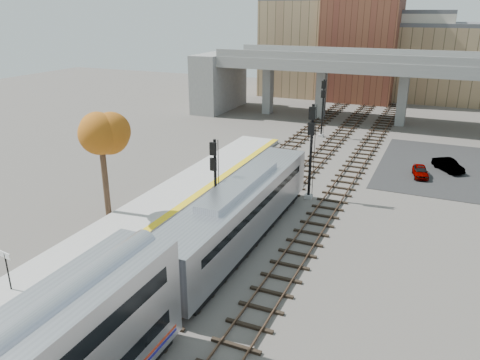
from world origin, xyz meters
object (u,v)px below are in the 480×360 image
Objects in this scene: signal_mast_near at (215,189)px; locomotive at (240,211)px; tree at (100,133)px; car_a at (420,171)px; signal_mast_mid at (311,152)px; signal_mast_far at (322,109)px; car_b at (448,165)px.

locomotive is at bearing -15.11° from signal_mast_near.
tree is 2.76× the size of car_a.
signal_mast_mid is at bearing -141.62° from car_a.
car_a is (10.05, 18.61, -1.70)m from locomotive.
locomotive is 2.40m from signal_mast_near.
signal_mast_far is 1.96× the size of car_b.
signal_mast_far is at bearing 101.70° from signal_mast_mid.
signal_mast_mid reaches higher than car_a.
signal_mast_far is at bearing 90.00° from signal_mast_near.
signal_mast_far is 30.61m from tree.
signal_mast_near is 0.86× the size of signal_mast_mid.
signal_mast_far is (-4.10, 19.80, -0.60)m from signal_mast_mid.
car_b is (23.24, 21.45, -5.80)m from tree.
locomotive is 9.73m from signal_mast_mid.
car_b is at bearing 60.05° from locomotive.
tree is at bearing -176.30° from signal_mast_near.
car_b is at bearing -28.10° from signal_mast_far.
signal_mast_far is 16.63m from car_b.
signal_mast_near is 0.78× the size of tree.
car_b is at bearing 49.39° from signal_mast_mid.
signal_mast_mid is 16.27m from car_b.
car_b is at bearing 55.30° from signal_mast_near.
locomotive is 2.75× the size of signal_mast_far.
signal_mast_far is 2.21× the size of car_a.
signal_mast_far is at bearing 114.03° from car_b.
signal_mast_mid is 1.13× the size of signal_mast_far.
tree reaches higher than signal_mast_near.
signal_mast_mid is (2.00, 9.37, 1.73)m from locomotive.
tree is at bearing -148.93° from car_a.
signal_mast_mid is at bearing 65.02° from signal_mast_near.
signal_mast_far reaches higher than car_a.
signal_mast_far is at bearing 128.42° from car_a.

